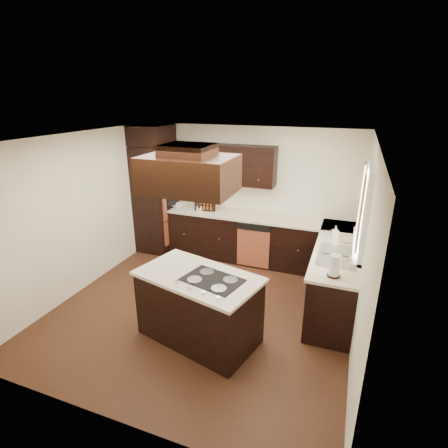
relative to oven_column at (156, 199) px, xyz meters
The scene contains 30 objects.
floor 2.68m from the oven_column, 43.85° to the right, with size 4.20×4.20×0.02m, color brown.
ceiling 2.86m from the oven_column, 43.85° to the right, with size 4.20×4.20×0.02m, color silver.
wall_back 1.83m from the oven_column, 12.85° to the left, with size 4.20×0.02×2.50m, color white.
wall_front 4.21m from the oven_column, 65.05° to the right, with size 4.20×0.02×2.50m, color white.
wall_left 1.75m from the oven_column, 101.12° to the right, with size 0.02×4.20×2.50m, color white.
wall_right 4.25m from the oven_column, 23.70° to the right, with size 0.02×4.20×2.50m, color white.
oven_column is the anchor object (origin of this frame).
wall_oven_face 0.36m from the oven_column, ahead, with size 0.05×0.62×0.78m, color #B45A3A.
base_cabinets_back 1.92m from the oven_column, ahead, with size 2.93×0.60×0.88m, color black.
base_cabinets_right 3.72m from the oven_column, 12.69° to the right, with size 0.60×2.40×0.88m, color black.
countertop_back 1.82m from the oven_column, ahead, with size 2.93×0.63×0.04m, color beige.
countertop_right 3.65m from the oven_column, 12.74° to the right, with size 0.63×2.40×0.04m, color beige.
upper_cabinets 1.56m from the oven_column, ahead, with size 2.00×0.34×0.72m, color black.
dishwasher_front 2.21m from the oven_column, ahead, with size 0.60×0.05×0.72m, color #B45A3A.
window_frame 4.06m from the oven_column, 16.72° to the right, with size 0.06×1.32×1.12m, color white.
window_pane 4.08m from the oven_column, 16.61° to the right, with size 0.00×1.20×1.00m, color white.
curtain_left 4.15m from the oven_column, 22.59° to the right, with size 0.02×0.34×0.90m, color beige.
curtain_right 3.91m from the oven_column, 10.99° to the right, with size 0.02×0.34×0.90m, color beige.
sink_rim 3.76m from the oven_column, 17.90° to the right, with size 0.52×0.84×0.01m, color silver.
island 3.14m from the oven_column, 49.60° to the right, with size 1.48×0.81×0.88m, color black.
island_top 3.08m from the oven_column, 49.60° to the right, with size 1.53×0.86×0.04m, color beige.
cooktop 3.27m from the oven_column, 47.33° to the right, with size 0.70×0.47×0.01m, color black.
range_hood 3.13m from the oven_column, 50.26° to the right, with size 1.05×0.72×0.42m, color black.
hood_duct 3.24m from the oven_column, 50.26° to the right, with size 0.55×0.50×0.13m, color black.
blender_base 0.95m from the oven_column, ahead, with size 0.15×0.15×0.10m, color silver.
blender_pitcher 0.95m from the oven_column, ahead, with size 0.13×0.13×0.26m, color silver.
spice_rack 1.06m from the oven_column, ahead, with size 0.40×0.10×0.33m, color black.
mixing_bowl 0.49m from the oven_column, ahead, with size 0.27×0.27×0.07m, color white.
soap_bottle 3.54m from the oven_column, ahead, with size 0.09×0.09×0.20m, color white.
paper_towel 3.99m from the oven_column, 26.64° to the right, with size 0.13×0.13×0.29m, color white.
Camera 1 is at (1.87, -4.11, 3.02)m, focal length 28.00 mm.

